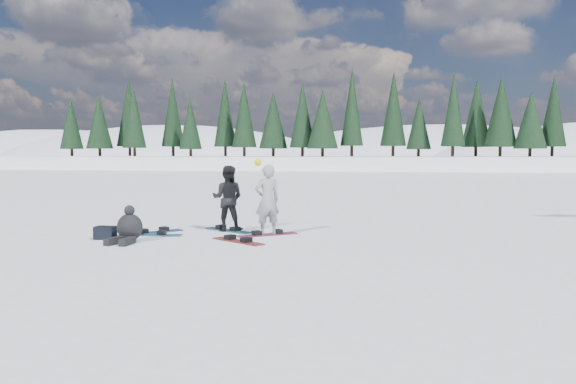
# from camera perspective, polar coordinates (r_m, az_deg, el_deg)

# --- Properties ---
(ground) EXTENTS (420.00, 420.00, 0.00)m
(ground) POSITION_cam_1_polar(r_m,az_deg,el_deg) (11.88, 3.00, -5.63)
(ground) COLOR white
(ground) RESTS_ON ground
(alpine_backdrop) EXTENTS (412.50, 227.00, 53.20)m
(alpine_backdrop) POSITION_cam_1_polar(r_m,az_deg,el_deg) (201.85, 5.98, -0.50)
(alpine_backdrop) COLOR white
(alpine_backdrop) RESTS_ON ground
(snowboarder_woman) EXTENTS (0.74, 0.68, 1.85)m
(snowboarder_woman) POSITION_cam_1_polar(r_m,az_deg,el_deg) (13.44, -2.14, -0.79)
(snowboarder_woman) COLOR #939397
(snowboarder_woman) RESTS_ON ground
(snowboarder_man) EXTENTS (0.84, 0.67, 1.66)m
(snowboarder_man) POSITION_cam_1_polar(r_m,az_deg,el_deg) (14.28, -6.15, -0.65)
(snowboarder_man) COLOR black
(snowboarder_man) RESTS_ON ground
(seated_rider) EXTENTS (0.65, 1.00, 0.82)m
(seated_rider) POSITION_cam_1_polar(r_m,az_deg,el_deg) (13.02, -15.87, -3.52)
(seated_rider) COLOR black
(seated_rider) RESTS_ON ground
(gear_bag) EXTENTS (0.46, 0.31, 0.30)m
(gear_bag) POSITION_cam_1_polar(r_m,az_deg,el_deg) (13.58, -18.07, -3.96)
(gear_bag) COLOR black
(gear_bag) RESTS_ON ground
(snowboard_woman) EXTENTS (1.37, 1.11, 0.03)m
(snowboard_woman) POSITION_cam_1_polar(r_m,az_deg,el_deg) (13.54, -2.11, -4.37)
(snowboard_woman) COLOR #9D2249
(snowboard_woman) RESTS_ON ground
(snowboard_man) EXTENTS (1.41, 1.06, 0.03)m
(snowboard_man) POSITION_cam_1_polar(r_m,az_deg,el_deg) (14.37, -6.13, -3.90)
(snowboard_man) COLOR #187789
(snowboard_man) RESTS_ON ground
(snowboard_loose_b) EXTENTS (1.39, 1.09, 0.03)m
(snowboard_loose_b) POSITION_cam_1_polar(r_m,az_deg,el_deg) (12.60, -5.10, -5.01)
(snowboard_loose_b) COLOR maroon
(snowboard_loose_b) RESTS_ON ground
(snowboard_loose_a) EXTENTS (1.17, 1.34, 0.03)m
(snowboard_loose_a) POSITION_cam_1_polar(r_m,az_deg,el_deg) (14.31, -13.47, -4.02)
(snowboard_loose_a) COLOR navy
(snowboard_loose_a) RESTS_ON ground
(snowboard_loose_c) EXTENTS (1.52, 0.42, 0.03)m
(snowboard_loose_c) POSITION_cam_1_polar(r_m,az_deg,el_deg) (13.88, -13.81, -4.27)
(snowboard_loose_c) COLOR teal
(snowboard_loose_c) RESTS_ON ground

